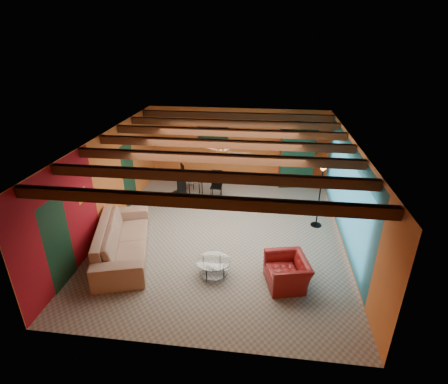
# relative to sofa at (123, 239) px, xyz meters

# --- Properties ---
(room) EXTENTS (6.52, 8.01, 2.71)m
(room) POSITION_rel_sofa_xyz_m (2.34, 1.50, 1.93)
(room) COLOR gray
(room) RESTS_ON ground
(sofa) EXTENTS (1.96, 3.17, 0.86)m
(sofa) POSITION_rel_sofa_xyz_m (0.00, 0.00, 0.00)
(sofa) COLOR #9D7965
(sofa) RESTS_ON ground
(armchair) EXTENTS (1.08, 1.17, 0.65)m
(armchair) POSITION_rel_sofa_xyz_m (4.04, -0.63, -0.11)
(armchair) COLOR maroon
(armchair) RESTS_ON ground
(coffee_table) EXTENTS (1.02, 1.02, 0.41)m
(coffee_table) POSITION_rel_sofa_xyz_m (2.37, -0.54, -0.23)
(coffee_table) COLOR white
(coffee_table) RESTS_ON ground
(dining_table) EXTENTS (1.86, 1.86, 0.96)m
(dining_table) POSITION_rel_sofa_xyz_m (1.07, 3.56, 0.05)
(dining_table) COLOR silver
(dining_table) RESTS_ON ground
(armoire) EXTENTS (1.24, 0.78, 2.02)m
(armoire) POSITION_rel_sofa_xyz_m (4.54, 5.09, 0.58)
(armoire) COLOR maroon
(armoire) RESTS_ON ground
(floor_lamp) EXTENTS (0.50, 0.50, 1.92)m
(floor_lamp) POSITION_rel_sofa_xyz_m (4.99, 2.09, 0.53)
(floor_lamp) COLOR black
(floor_lamp) RESTS_ON ground
(ceiling_fan) EXTENTS (1.50, 1.50, 0.44)m
(ceiling_fan) POSITION_rel_sofa_xyz_m (2.34, 1.39, 1.93)
(ceiling_fan) COLOR #472614
(ceiling_fan) RESTS_ON ceiling
(painting) EXTENTS (1.05, 0.03, 0.65)m
(painting) POSITION_rel_sofa_xyz_m (1.44, 5.35, 1.22)
(painting) COLOR black
(painting) RESTS_ON wall_back
(potted_plant) EXTENTS (0.50, 0.45, 0.47)m
(potted_plant) POSITION_rel_sofa_xyz_m (4.54, 5.09, 1.83)
(potted_plant) COLOR #26661E
(potted_plant) RESTS_ON armoire
(vase) EXTENTS (0.22, 0.22, 0.18)m
(vase) POSITION_rel_sofa_xyz_m (1.07, 3.56, 0.62)
(vase) COLOR orange
(vase) RESTS_ON dining_table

